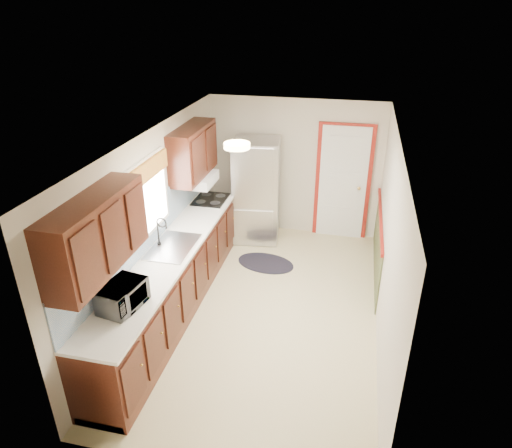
% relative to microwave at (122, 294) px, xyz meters
% --- Properties ---
extents(room_shell, '(3.20, 5.20, 2.52)m').
position_rel_microwave_xyz_m(room_shell, '(1.20, 1.53, 0.09)').
color(room_shell, beige).
rests_on(room_shell, ground).
extents(kitchen_run, '(0.63, 4.00, 2.20)m').
position_rel_microwave_xyz_m(kitchen_run, '(-0.04, 1.24, -0.30)').
color(kitchen_run, '#3A160D').
rests_on(kitchen_run, ground).
extents(back_wall_trim, '(1.12, 2.30, 2.08)m').
position_rel_microwave_xyz_m(back_wall_trim, '(2.19, 3.74, -0.22)').
color(back_wall_trim, maroon).
rests_on(back_wall_trim, ground).
extents(ceiling_fixture, '(0.30, 0.30, 0.06)m').
position_rel_microwave_xyz_m(ceiling_fixture, '(0.90, 1.33, 1.25)').
color(ceiling_fixture, '#FFD88C').
rests_on(ceiling_fixture, room_shell).
extents(microwave, '(0.36, 0.54, 0.34)m').
position_rel_microwave_xyz_m(microwave, '(0.00, 0.00, 0.00)').
color(microwave, white).
rests_on(microwave, kitchen_run).
extents(refrigerator, '(0.82, 0.79, 1.79)m').
position_rel_microwave_xyz_m(refrigerator, '(0.63, 3.58, -0.22)').
color(refrigerator, '#B7B7BC').
rests_on(refrigerator, ground).
extents(rug, '(1.04, 0.78, 0.01)m').
position_rel_microwave_xyz_m(rug, '(0.97, 2.72, -1.10)').
color(rug, black).
rests_on(rug, ground).
extents(cooktop, '(0.50, 0.60, 0.02)m').
position_rel_microwave_xyz_m(cooktop, '(0.01, 2.93, -0.16)').
color(cooktop, black).
rests_on(cooktop, kitchen_run).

